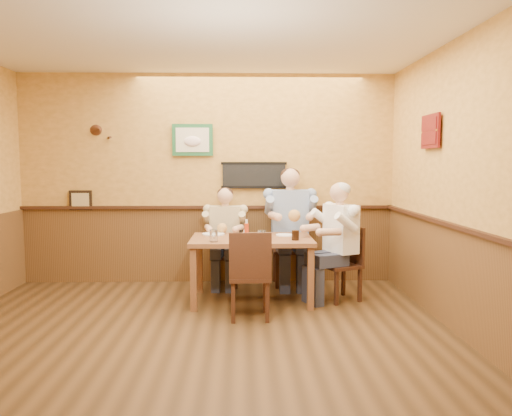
% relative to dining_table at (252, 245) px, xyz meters
% --- Properties ---
extents(room, '(5.02, 5.03, 2.81)m').
position_rel_dining_table_xyz_m(room, '(-0.43, -1.33, 1.03)').
color(room, '#352210').
rests_on(room, ground).
extents(dining_table, '(1.40, 0.90, 0.75)m').
position_rel_dining_table_xyz_m(dining_table, '(0.00, 0.00, 0.00)').
color(dining_table, brown).
rests_on(dining_table, ground).
extents(chair_back_left, '(0.40, 0.40, 0.81)m').
position_rel_dining_table_xyz_m(chair_back_left, '(-0.33, 0.74, -0.25)').
color(chair_back_left, '#3E2113').
rests_on(chair_back_left, ground).
extents(chair_back_right, '(0.46, 0.46, 0.97)m').
position_rel_dining_table_xyz_m(chair_back_right, '(0.52, 0.76, -0.17)').
color(chair_back_right, '#3E2113').
rests_on(chair_back_right, ground).
extents(chair_right_end, '(0.53, 0.53, 0.87)m').
position_rel_dining_table_xyz_m(chair_right_end, '(1.04, 0.00, -0.22)').
color(chair_right_end, '#3E2113').
rests_on(chair_right_end, ground).
extents(chair_near_side, '(0.44, 0.44, 0.92)m').
position_rel_dining_table_xyz_m(chair_near_side, '(-0.03, -0.64, -0.20)').
color(chair_near_side, '#3E2113').
rests_on(chair_near_side, ground).
extents(diner_tan_shirt, '(0.57, 0.57, 1.16)m').
position_rel_dining_table_xyz_m(diner_tan_shirt, '(-0.33, 0.74, -0.08)').
color(diner_tan_shirt, beige).
rests_on(diner_tan_shirt, ground).
extents(diner_blue_polo, '(0.65, 0.65, 1.39)m').
position_rel_dining_table_xyz_m(diner_blue_polo, '(0.52, 0.76, 0.04)').
color(diner_blue_polo, '#8097C0').
rests_on(diner_blue_polo, ground).
extents(diner_white_elder, '(0.76, 0.76, 1.25)m').
position_rel_dining_table_xyz_m(diner_white_elder, '(1.04, 0.00, -0.03)').
color(diner_white_elder, white).
rests_on(diner_white_elder, ground).
extents(water_glass_left, '(0.10, 0.10, 0.13)m').
position_rel_dining_table_xyz_m(water_glass_left, '(-0.42, -0.30, 0.16)').
color(water_glass_left, white).
rests_on(water_glass_left, dining_table).
extents(water_glass_mid, '(0.11, 0.11, 0.13)m').
position_rel_dining_table_xyz_m(water_glass_mid, '(0.10, -0.31, 0.16)').
color(water_glass_mid, white).
rests_on(water_glass_mid, dining_table).
extents(cola_tumbler, '(0.10, 0.10, 0.11)m').
position_rel_dining_table_xyz_m(cola_tumbler, '(0.49, -0.21, 0.15)').
color(cola_tumbler, black).
rests_on(cola_tumbler, dining_table).
extents(hot_sauce_bottle, '(0.06, 0.06, 0.20)m').
position_rel_dining_table_xyz_m(hot_sauce_bottle, '(-0.06, -0.08, 0.19)').
color(hot_sauce_bottle, '#B93413').
rests_on(hot_sauce_bottle, dining_table).
extents(salt_shaker, '(0.05, 0.05, 0.10)m').
position_rel_dining_table_xyz_m(salt_shaker, '(-0.07, -0.07, 0.14)').
color(salt_shaker, white).
rests_on(salt_shaker, dining_table).
extents(pepper_shaker, '(0.04, 0.04, 0.08)m').
position_rel_dining_table_xyz_m(pepper_shaker, '(-0.13, 0.06, 0.13)').
color(pepper_shaker, black).
rests_on(pepper_shaker, dining_table).
extents(plate_far_left, '(0.31, 0.31, 0.02)m').
position_rel_dining_table_xyz_m(plate_far_left, '(-0.46, 0.24, 0.10)').
color(plate_far_left, white).
rests_on(plate_far_left, dining_table).
extents(plate_far_right, '(0.28, 0.28, 0.01)m').
position_rel_dining_table_xyz_m(plate_far_right, '(0.40, 0.15, 0.10)').
color(plate_far_right, white).
rests_on(plate_far_right, dining_table).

